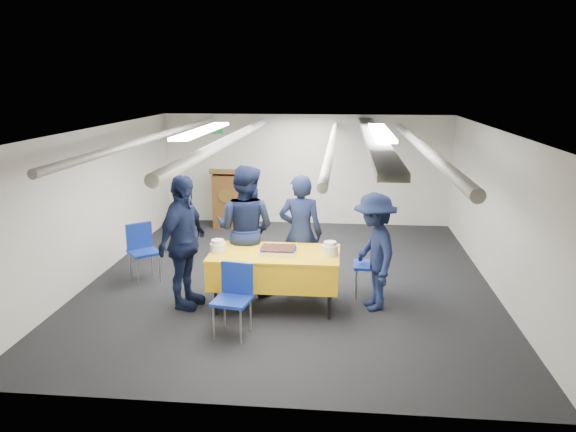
% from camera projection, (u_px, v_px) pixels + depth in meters
% --- Properties ---
extents(ground, '(7.00, 7.00, 0.00)m').
position_uv_depth(ground, '(290.00, 279.00, 8.68)').
color(ground, black).
rests_on(ground, ground).
extents(room_shell, '(6.00, 7.00, 2.30)m').
position_uv_depth(room_shell, '(299.00, 159.00, 8.64)').
color(room_shell, silver).
rests_on(room_shell, ground).
extents(serving_table, '(1.72, 0.95, 0.77)m').
position_uv_depth(serving_table, '(275.00, 267.00, 7.50)').
color(serving_table, black).
rests_on(serving_table, ground).
extents(sheet_cake, '(0.47, 0.36, 0.09)m').
position_uv_depth(sheet_cake, '(278.00, 250.00, 7.41)').
color(sheet_cake, white).
rests_on(sheet_cake, serving_table).
extents(plate_stack_left, '(0.20, 0.20, 0.16)m').
position_uv_depth(plate_stack_left, '(218.00, 246.00, 7.46)').
color(plate_stack_left, white).
rests_on(plate_stack_left, serving_table).
extents(plate_stack_right, '(0.20, 0.20, 0.18)m').
position_uv_depth(plate_stack_right, '(330.00, 249.00, 7.31)').
color(plate_stack_right, white).
rests_on(plate_stack_right, serving_table).
extents(podium, '(0.62, 0.53, 1.25)m').
position_uv_depth(podium, '(228.00, 198.00, 11.63)').
color(podium, brown).
rests_on(podium, ground).
extents(chair_near, '(0.49, 0.49, 0.87)m').
position_uv_depth(chair_near, '(234.00, 292.00, 6.71)').
color(chair_near, gray).
rests_on(chair_near, ground).
extents(chair_right, '(0.43, 0.43, 0.87)m').
position_uv_depth(chair_right, '(375.00, 260.00, 7.89)').
color(chair_right, gray).
rests_on(chair_right, ground).
extents(chair_left, '(0.59, 0.59, 0.87)m').
position_uv_depth(chair_left, '(142.00, 246.00, 8.55)').
color(chair_left, gray).
rests_on(chair_left, ground).
extents(sailor_a, '(0.65, 0.45, 1.72)m').
position_uv_depth(sailor_a, '(301.00, 234.00, 8.01)').
color(sailor_a, black).
rests_on(sailor_a, ground).
extents(sailor_b, '(1.04, 0.90, 1.85)m').
position_uv_depth(sailor_b, '(245.00, 229.00, 8.00)').
color(sailor_b, black).
rests_on(sailor_b, ground).
extents(sailor_c, '(0.69, 1.13, 1.81)m').
position_uv_depth(sailor_c, '(183.00, 242.00, 7.44)').
color(sailor_c, black).
rests_on(sailor_c, ground).
extents(sailor_d, '(0.83, 1.14, 1.58)m').
position_uv_depth(sailor_d, '(374.00, 252.00, 7.40)').
color(sailor_d, black).
rests_on(sailor_d, ground).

